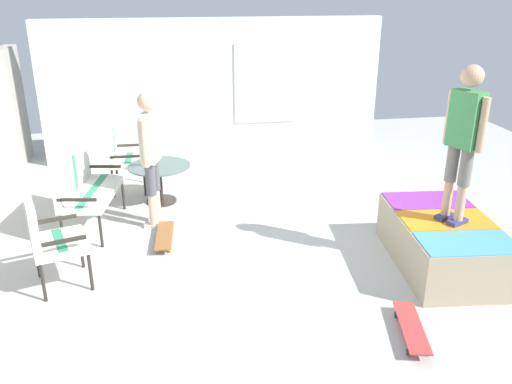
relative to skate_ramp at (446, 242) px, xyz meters
The scene contains 11 objects.
ground_plane 1.88m from the skate_ramp, 68.57° to the left, with size 12.00×12.00×0.10m, color #B2B2AD.
house_facade 5.08m from the skate_ramp, 26.25° to the left, with size 0.23×6.00×2.48m.
skate_ramp is the anchor object (origin of this frame).
patio_bench 4.54m from the skate_ramp, 67.75° to the left, with size 1.32×0.75×1.02m.
patio_chair_near_house 4.86m from the skate_ramp, 51.79° to the left, with size 0.63×0.56×1.02m.
patio_chair_by_wall 4.38m from the skate_ramp, 86.83° to the left, with size 0.76×0.71×1.02m.
patio_table 4.04m from the skate_ramp, 53.09° to the left, with size 0.90×0.90×0.57m.
person_watching 3.75m from the skate_ramp, 63.87° to the left, with size 0.46×0.31×1.80m.
person_skater 1.29m from the skate_ramp, behind, with size 0.45×0.33×1.71m.
skateboard_by_bench 3.37m from the skate_ramp, 70.98° to the left, with size 0.81×0.25×0.10m.
skateboard_spare 1.53m from the skate_ramp, 141.88° to the left, with size 0.82×0.37×0.10m.
Camera 1 is at (-5.67, 1.29, 3.07)m, focal length 37.29 mm.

